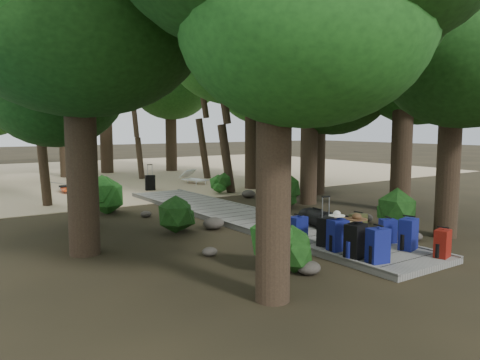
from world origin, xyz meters
TOP-DOWN VIEW (x-y plane):
  - ground at (0.00, 0.00)m, footprint 120.00×120.00m
  - sand_beach at (0.00, 16.00)m, footprint 40.00×22.00m
  - boardwalk at (0.00, 1.00)m, footprint 2.00×12.00m
  - backpack_left_a at (-0.64, -4.27)m, footprint 0.43×0.34m
  - backpack_left_b at (-0.75, -3.82)m, footprint 0.46×0.37m
  - backpack_left_c at (-0.61, -3.23)m, footprint 0.40×0.30m
  - backpack_left_d at (-0.64, -2.05)m, footprint 0.38×0.29m
  - backpack_right_a at (0.69, -4.74)m, footprint 0.39×0.32m
  - backpack_right_b at (0.64, -4.01)m, footprint 0.46×0.37m
  - backpack_right_c at (0.77, -3.39)m, footprint 0.40×0.36m
  - backpack_right_d at (0.74, -2.58)m, footprint 0.39×0.30m
  - duffel_right_khaki at (0.70, -2.26)m, footprint 0.60×0.70m
  - duffel_right_black at (0.64, -1.32)m, footprint 0.55×0.77m
  - suitcase_on_boardwalk at (-0.53, -2.79)m, footprint 0.44×0.32m
  - lone_suitcase_on_sand at (0.28, 8.22)m, footprint 0.44×0.32m
  - hat_brown at (-0.69, -3.79)m, footprint 0.41×0.41m
  - hat_white at (-0.62, -3.19)m, footprint 0.33×0.33m
  - kayak at (-2.79, 9.68)m, footprint 1.33×3.48m
  - sun_lounger at (2.95, 9.17)m, footprint 1.08×1.99m
  - tree_right_a at (2.77, -3.51)m, footprint 4.56×4.56m
  - tree_right_b at (4.82, -0.67)m, footprint 5.06×5.06m
  - tree_right_c at (3.41, 2.01)m, footprint 4.77×4.77m
  - tree_right_d at (5.30, 3.66)m, footprint 5.90×5.90m
  - tree_right_e at (4.20, 6.32)m, footprint 5.64×5.64m
  - tree_right_f at (6.69, 9.50)m, footprint 5.06×5.06m
  - tree_left_a at (-3.26, -4.42)m, footprint 4.53×4.53m
  - tree_left_b at (-4.84, -0.15)m, footprint 4.98×4.98m
  - tree_left_c at (-4.02, 2.50)m, footprint 4.25×4.25m
  - tree_back_a at (-1.18, 15.63)m, footprint 5.77×5.77m
  - tree_back_b at (1.33, 16.69)m, footprint 5.68×5.68m
  - tree_back_c at (4.94, 15.69)m, footprint 5.28×5.28m
  - palm_right_a at (2.82, 6.04)m, footprint 4.84×4.84m
  - palm_right_b at (4.57, 11.15)m, footprint 4.78×4.78m
  - palm_right_c at (1.90, 12.68)m, footprint 3.99×3.99m
  - palm_left_a at (-4.36, 6.59)m, footprint 4.23×4.23m
  - rock_left_a at (-1.93, -3.80)m, footprint 0.44×0.40m
  - rock_left_b at (-2.78, -1.74)m, footprint 0.33×0.30m
  - rock_left_c at (-1.39, 0.38)m, footprint 0.56×0.51m
  - rock_left_d at (-2.18, 2.92)m, footprint 0.33×0.30m
  - rock_right_a at (1.85, -3.34)m, footprint 0.36×0.32m
  - rock_right_b at (2.59, -1.23)m, footprint 0.42×0.38m
  - rock_right_c at (1.64, 1.66)m, footprint 0.30×0.27m
  - rock_right_d at (2.51, 4.29)m, footprint 0.53×0.48m
  - shrub_left_a at (-2.21, -3.46)m, footprint 1.00×1.00m
  - shrub_left_b at (-2.21, 0.68)m, footprint 0.98×0.98m
  - shrub_left_c at (-2.86, 4.25)m, footprint 1.23×1.23m
  - shrub_right_a at (2.28, -2.45)m, footprint 1.06×1.06m
  - shrub_right_b at (2.29, 2.11)m, footprint 1.17×1.17m
  - shrub_right_c at (2.21, 5.64)m, footprint 0.86×0.86m

SIDE VIEW (x-z plane):
  - ground at x=0.00m, z-range 0.00..0.00m
  - sand_beach at x=0.00m, z-range 0.00..0.02m
  - boardwalk at x=0.00m, z-range 0.00..0.12m
  - rock_right_c at x=1.64m, z-range 0.00..0.16m
  - rock_left_b at x=-2.78m, z-range 0.00..0.18m
  - rock_left_d at x=-2.18m, z-range 0.00..0.18m
  - rock_right_a at x=1.85m, z-range 0.00..0.20m
  - rock_right_b at x=2.59m, z-range 0.00..0.23m
  - rock_left_a at x=-1.93m, z-range 0.00..0.24m
  - rock_right_d at x=2.51m, z-range 0.00..0.29m
  - rock_left_c at x=-1.39m, z-range 0.00..0.31m
  - kayak at x=-2.79m, z-range 0.02..0.36m
  - duffel_right_khaki at x=0.70m, z-range 0.12..0.51m
  - sun_lounger at x=2.95m, z-range 0.02..0.63m
  - lone_suitcase_on_sand at x=0.28m, z-range 0.02..0.65m
  - duffel_right_black at x=0.64m, z-range 0.12..0.56m
  - shrub_right_c at x=2.21m, z-range 0.00..0.77m
  - backpack_right_d at x=0.74m, z-range 0.12..0.69m
  - backpack_left_d at x=-0.64m, z-range 0.12..0.69m
  - backpack_right_c at x=0.77m, z-range 0.12..0.69m
  - backpack_right_a at x=0.69m, z-range 0.12..0.72m
  - suitcase_on_boardwalk at x=-0.53m, z-range 0.12..0.73m
  - shrub_left_b at x=-2.21m, z-range 0.00..0.88m
  - shrub_left_a at x=-2.21m, z-range 0.00..0.90m
  - backpack_left_c at x=-0.61m, z-range 0.12..0.83m
  - backpack_right_b at x=0.64m, z-range 0.12..0.84m
  - shrub_right_a at x=2.28m, z-range 0.00..0.96m
  - backpack_left_a at x=-0.64m, z-range 0.12..0.84m
  - backpack_left_b at x=-0.75m, z-range 0.12..0.87m
  - shrub_right_b at x=2.29m, z-range 0.00..1.05m
  - shrub_left_c at x=-2.86m, z-range 0.00..1.11m
  - hat_white at x=-0.62m, z-range 0.83..0.94m
  - hat_brown at x=-0.69m, z-range 0.87..0.99m
  - palm_right_c at x=1.90m, z-range 0.00..6.35m
  - palm_left_a at x=-4.36m, z-range 0.00..6.73m
  - tree_left_c at x=-4.02m, z-range 0.00..7.39m
  - tree_left_a at x=-3.26m, z-range 0.00..7.55m
  - tree_right_a at x=2.77m, z-range 0.00..7.59m
  - palm_right_a at x=2.82m, z-range 0.00..8.24m
  - tree_right_c at x=3.41m, z-range 0.00..8.26m
  - tree_left_b at x=-4.84m, z-range 0.00..8.96m
  - tree_right_f at x=6.69m, z-range 0.00..9.04m
  - tree_right_b at x=4.82m, z-range 0.00..9.04m
  - palm_right_b at x=4.57m, z-range 0.00..9.23m
  - tree_back_c at x=4.94m, z-range 0.00..9.51m
  - tree_back_a at x=-1.18m, z-range 0.00..9.99m
  - tree_back_b at x=1.33m, z-range 0.00..10.15m
  - tree_right_e at x=4.20m, z-range 0.00..10.16m
  - tree_right_d at x=5.30m, z-range 0.00..10.81m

